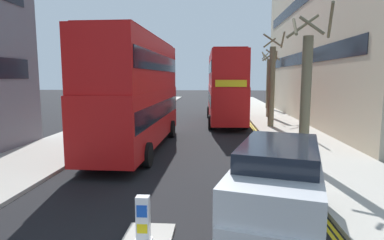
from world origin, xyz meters
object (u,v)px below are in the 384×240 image
taxi_minivan (277,188)px  keep_left_bollard (143,224)px  double_decker_bus_away (137,90)px  double_decker_bus_oncoming (225,85)px

taxi_minivan → keep_left_bollard: bearing=-159.9°
taxi_minivan → double_decker_bus_away: bearing=122.1°
double_decker_bus_away → double_decker_bus_oncoming: 11.07m
double_decker_bus_away → double_decker_bus_oncoming: size_ratio=1.00×
keep_left_bollard → taxi_minivan: taxi_minivan is taller
double_decker_bus_oncoming → double_decker_bus_away: bearing=-115.6°
keep_left_bollard → taxi_minivan: bearing=20.1°
keep_left_bollard → double_decker_bus_oncoming: bearing=83.2°
keep_left_bollard → double_decker_bus_oncoming: size_ratio=0.10×
keep_left_bollard → double_decker_bus_away: bearing=104.1°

